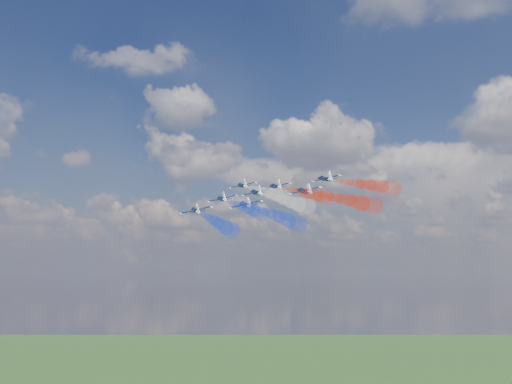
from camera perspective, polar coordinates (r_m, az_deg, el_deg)
The scene contains 16 objects.
jet_lead at distance 192.72m, azimuth -1.33°, elevation 0.62°, with size 9.19×11.48×3.06m, color black, non-canonical shape.
trail_lead at distance 171.26m, azimuth 0.72°, elevation 0.11°, with size 3.83×34.80×3.83m, color white, non-canonical shape.
jet_inner_left at distance 178.32m, azimuth -3.31°, elevation -0.68°, with size 9.19×11.48×3.06m, color black, non-canonical shape.
trail_inner_left at distance 156.70m, azimuth -1.35°, elevation -1.41°, with size 3.83×34.80×3.83m, color blue, non-canonical shape.
jet_inner_right at distance 185.22m, azimuth 1.92°, elevation 0.52°, with size 9.19×11.48×3.06m, color black, non-canonical shape.
trail_inner_right at distance 164.20m, azimuth 4.48°, elevation -0.02°, with size 3.83×34.80×3.83m, color red, non-canonical shape.
jet_outer_left at distance 165.80m, azimuth -5.84°, elevation -1.80°, with size 9.19×11.48×3.06m, color black, non-canonical shape.
trail_outer_left at distance 143.98m, azimuth -4.09°, elevation -2.76°, with size 3.83×34.80×3.83m, color blue, non-canonical shape.
jet_center_third at distance 170.65m, azimuth 0.03°, elevation -0.06°, with size 9.19×11.48×3.06m, color black, non-canonical shape.
trail_center_third at distance 149.41m, azimuth 2.57°, elevation -0.74°, with size 3.83×34.80×3.83m, color white, non-canonical shape.
jet_outer_right at distance 176.54m, azimuth 6.68°, elevation 1.26°, with size 9.19×11.48×3.06m, color black, non-canonical shape.
trail_outer_right at distance 156.28m, azimuth 10.00°, elevation 0.78°, with size 3.83×34.80×3.83m, color red, non-canonical shape.
jet_rear_left at distance 158.58m, azimuth -1.03°, elevation -1.25°, with size 9.19×11.48×3.06m, color black, non-canonical shape.
trail_rear_left at distance 137.26m, azimuth 1.57°, elevation -2.17°, with size 3.83×34.80×3.83m, color blue, non-canonical shape.
jet_rear_right at distance 161.58m, azimuth 4.69°, elevation 0.08°, with size 9.19×11.48×3.06m, color black, non-canonical shape.
trail_rear_right at distance 141.04m, azimuth 8.08°, elevation -0.61°, with size 3.83×34.80×3.83m, color red, non-canonical shape.
Camera 1 is at (106.43, -123.33, 104.49)m, focal length 41.53 mm.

